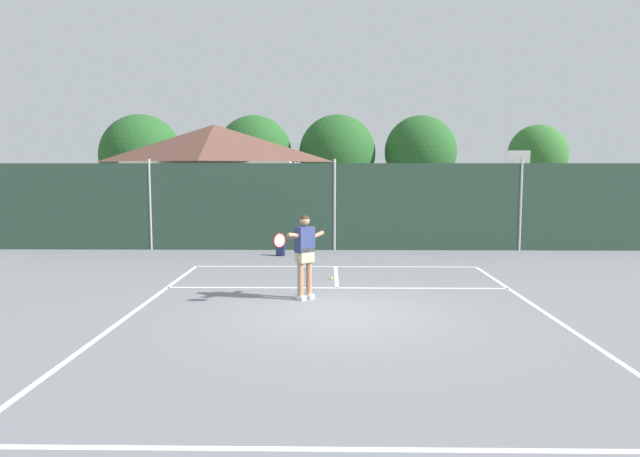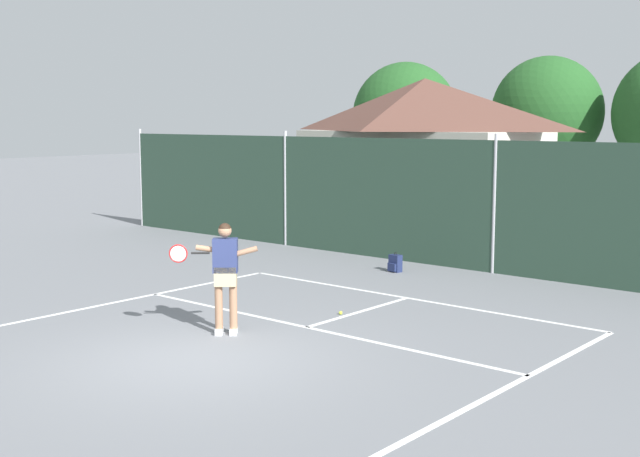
# 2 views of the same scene
# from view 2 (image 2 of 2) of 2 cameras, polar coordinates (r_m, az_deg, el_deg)

# --- Properties ---
(ground_plane) EXTENTS (120.00, 120.00, 0.00)m
(ground_plane) POSITION_cam_2_polar(r_m,az_deg,el_deg) (12.37, -8.61, -9.03)
(ground_plane) COLOR slate
(court_markings) EXTENTS (8.30, 11.10, 0.01)m
(court_markings) POSITION_cam_2_polar(r_m,az_deg,el_deg) (12.79, -6.40, -8.43)
(court_markings) COLOR white
(court_markings) RESTS_ON ground
(chainlink_fence) EXTENTS (26.09, 0.09, 3.20)m
(chainlink_fence) POSITION_cam_2_polar(r_m,az_deg,el_deg) (19.11, 12.07, 1.47)
(chainlink_fence) COLOR #284233
(chainlink_fence) RESTS_ON ground
(clubhouse_building) EXTENTS (7.40, 4.70, 4.78)m
(clubhouse_building) POSITION_cam_2_polar(r_m,az_deg,el_deg) (25.95, 7.25, 5.26)
(clubhouse_building) COLOR beige
(clubhouse_building) RESTS_ON ground
(treeline_backdrop) EXTENTS (25.93, 4.11, 5.88)m
(treeline_backdrop) POSITION_cam_2_polar(r_m,az_deg,el_deg) (30.63, 19.88, 7.53)
(treeline_backdrop) COLOR brown
(treeline_backdrop) RESTS_ON ground
(tennis_player) EXTENTS (1.05, 1.06, 1.85)m
(tennis_player) POSITION_cam_2_polar(r_m,az_deg,el_deg) (13.48, -6.66, -2.76)
(tennis_player) COLOR silver
(tennis_player) RESTS_ON ground
(tennis_ball) EXTENTS (0.07, 0.07, 0.07)m
(tennis_ball) POSITION_cam_2_polar(r_m,az_deg,el_deg) (14.94, 1.45, -5.90)
(tennis_ball) COLOR #CCE033
(tennis_ball) RESTS_ON ground
(backpack_navy) EXTENTS (0.30, 0.27, 0.46)m
(backpack_navy) POSITION_cam_2_polar(r_m,az_deg,el_deg) (19.08, 5.25, -2.46)
(backpack_navy) COLOR navy
(backpack_navy) RESTS_ON ground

